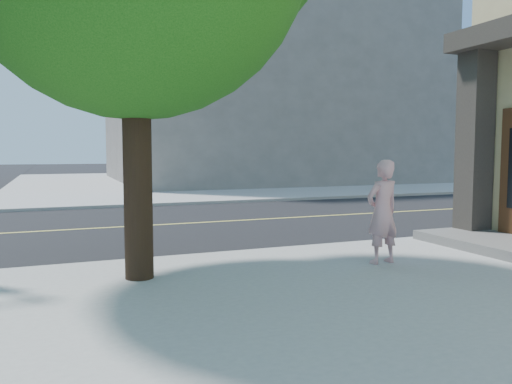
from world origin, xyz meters
name	(u,v)px	position (x,y,z in m)	size (l,w,h in m)	color
sidewalk_ne	(256,180)	(13.50, 21.50, 0.06)	(29.00, 25.00, 0.12)	#9E9E9D
filler_ne	(260,71)	(14.00, 22.00, 7.12)	(18.00, 16.00, 14.00)	slate
man_on_phone	(382,212)	(6.39, -1.90, 0.97)	(0.62, 0.41, 1.71)	#D99B9E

